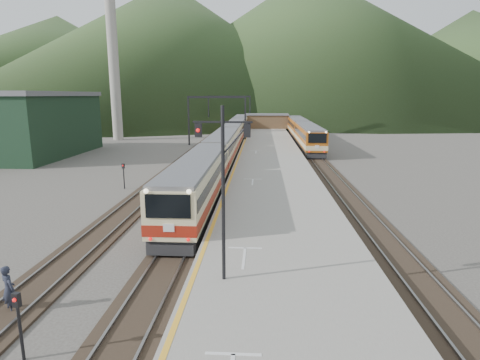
# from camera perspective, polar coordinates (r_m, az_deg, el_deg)

# --- Properties ---
(track_main) EXTENTS (2.60, 200.00, 0.23)m
(track_main) POSITION_cam_1_polar(r_m,az_deg,el_deg) (51.61, -1.96, 3.00)
(track_main) COLOR black
(track_main) RESTS_ON ground
(track_far) EXTENTS (2.60, 200.00, 0.23)m
(track_far) POSITION_cam_1_polar(r_m,az_deg,el_deg) (52.29, -7.43, 3.02)
(track_far) COLOR black
(track_far) RESTS_ON ground
(track_second) EXTENTS (2.60, 200.00, 0.23)m
(track_second) POSITION_cam_1_polar(r_m,az_deg,el_deg) (51.88, 10.81, 2.84)
(track_second) COLOR black
(track_second) RESTS_ON ground
(platform) EXTENTS (8.00, 100.00, 1.00)m
(platform) POSITION_cam_1_polar(r_m,az_deg,el_deg) (49.38, 4.33, 3.07)
(platform) COLOR gray
(platform) RESTS_ON ground
(gantry_near) EXTENTS (9.55, 0.25, 8.00)m
(gantry_near) POSITION_cam_1_polar(r_m,az_deg,el_deg) (66.24, -3.33, 9.78)
(gantry_near) COLOR black
(gantry_near) RESTS_ON ground
(gantry_far) EXTENTS (9.55, 0.25, 8.00)m
(gantry_far) POSITION_cam_1_polar(r_m,az_deg,el_deg) (91.11, -1.55, 10.40)
(gantry_far) COLOR black
(gantry_far) RESTS_ON ground
(warehouse) EXTENTS (14.50, 20.50, 8.60)m
(warehouse) POSITION_cam_1_polar(r_m,az_deg,el_deg) (62.11, -28.71, 7.02)
(warehouse) COLOR black
(warehouse) RESTS_ON ground
(smokestack) EXTENTS (1.80, 1.80, 30.00)m
(smokestack) POSITION_cam_1_polar(r_m,az_deg,el_deg) (77.76, -17.59, 16.53)
(smokestack) COLOR #9E998E
(smokestack) RESTS_ON ground
(station_shed) EXTENTS (9.40, 4.40, 3.10)m
(station_shed) POSITION_cam_1_polar(r_m,az_deg,el_deg) (88.96, 3.84, 8.39)
(station_shed) COLOR brown
(station_shed) RESTS_ON platform
(hill_a) EXTENTS (180.00, 180.00, 60.00)m
(hill_a) POSITION_cam_1_polar(r_m,az_deg,el_deg) (206.81, -9.81, 17.91)
(hill_a) COLOR #32481F
(hill_a) RESTS_ON ground
(hill_b) EXTENTS (220.00, 220.00, 75.00)m
(hill_b) POSITION_cam_1_polar(r_m,az_deg,el_deg) (243.89, 9.61, 18.76)
(hill_b) COLOR #32481F
(hill_b) RESTS_ON ground
(hill_c) EXTENTS (160.00, 160.00, 50.00)m
(hill_c) POSITION_cam_1_polar(r_m,az_deg,el_deg) (245.25, 29.61, 14.44)
(hill_c) COLOR #32481F
(hill_c) RESTS_ON ground
(hill_d) EXTENTS (200.00, 200.00, 55.00)m
(hill_d) POSITION_cam_1_polar(r_m,az_deg,el_deg) (280.66, -24.09, 14.96)
(hill_d) COLOR #32481F
(hill_d) RESTS_ON ground
(main_train) EXTENTS (2.73, 74.99, 3.34)m
(main_train) POSITION_cam_1_polar(r_m,az_deg,el_deg) (56.63, -1.49, 5.67)
(main_train) COLOR beige
(main_train) RESTS_ON track_main
(second_train) EXTENTS (2.78, 37.91, 3.40)m
(second_train) POSITION_cam_1_polar(r_m,az_deg,el_deg) (70.27, 8.86, 6.79)
(second_train) COLOR #A35013
(second_train) RESTS_ON track_second
(signal_mast) EXTENTS (2.20, 0.24, 6.77)m
(signal_mast) POSITION_cam_1_polar(r_m,az_deg,el_deg) (15.05, -2.43, 0.49)
(signal_mast) COLOR black
(signal_mast) RESTS_ON platform
(short_signal_a) EXTENTS (0.25, 0.20, 2.27)m
(short_signal_a) POSITION_cam_1_polar(r_m,az_deg,el_deg) (14.65, -28.95, -16.72)
(short_signal_a) COLOR black
(short_signal_a) RESTS_ON ground
(short_signal_b) EXTENTS (0.26, 0.22, 2.27)m
(short_signal_b) POSITION_cam_1_polar(r_m,az_deg,el_deg) (46.16, -6.40, 3.61)
(short_signal_b) COLOR black
(short_signal_b) RESTS_ON ground
(short_signal_c) EXTENTS (0.26, 0.23, 2.27)m
(short_signal_c) POSITION_cam_1_polar(r_m,az_deg,el_deg) (36.65, -16.23, 1.03)
(short_signal_c) COLOR black
(short_signal_c) RESTS_ON ground
(worker) EXTENTS (0.82, 0.75, 1.87)m
(worker) POSITION_cam_1_polar(r_m,az_deg,el_deg) (18.02, -30.06, -13.27)
(worker) COLOR #222533
(worker) RESTS_ON ground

